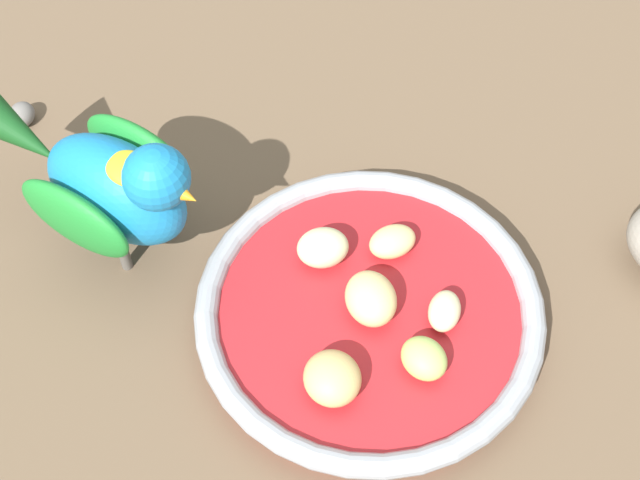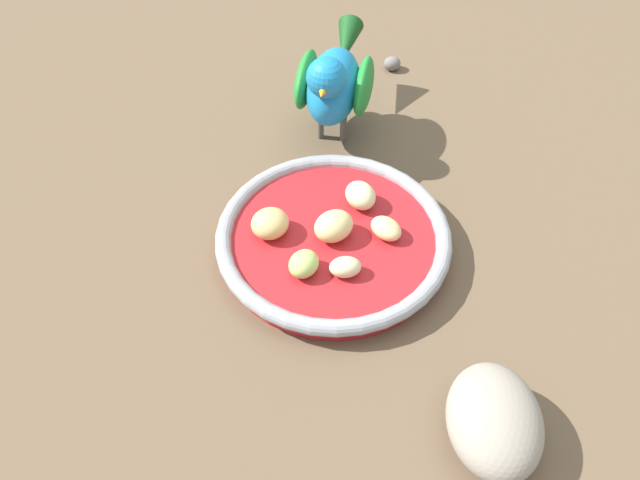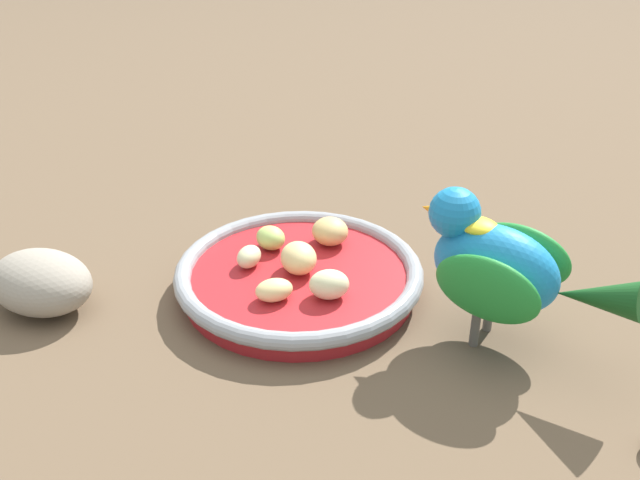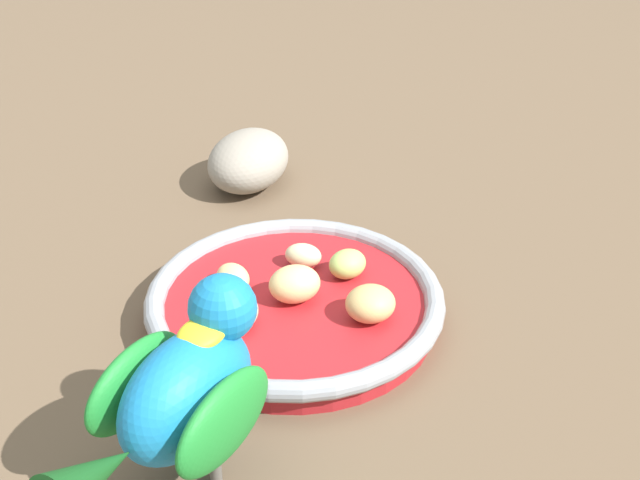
# 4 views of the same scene
# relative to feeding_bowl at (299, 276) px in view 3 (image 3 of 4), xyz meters

# --- Properties ---
(ground_plane) EXTENTS (4.00, 4.00, 0.00)m
(ground_plane) POSITION_rel_feeding_bowl_xyz_m (-0.01, -0.01, -0.01)
(ground_plane) COLOR brown
(feeding_bowl) EXTENTS (0.22, 0.22, 0.03)m
(feeding_bowl) POSITION_rel_feeding_bowl_xyz_m (0.00, 0.00, 0.00)
(feeding_bowl) COLOR #AD1E23
(feeding_bowl) RESTS_ON ground_plane
(apple_piece_0) EXTENTS (0.04, 0.05, 0.03)m
(apple_piece_0) POSITION_rel_feeding_bowl_xyz_m (0.03, 0.05, 0.02)
(apple_piece_0) COLOR tan
(apple_piece_0) RESTS_ON feeding_bowl
(apple_piece_1) EXTENTS (0.03, 0.03, 0.02)m
(apple_piece_1) POSITION_rel_feeding_bowl_xyz_m (-0.05, 0.01, 0.01)
(apple_piece_1) COLOR beige
(apple_piece_1) RESTS_ON feeding_bowl
(apple_piece_2) EXTENTS (0.04, 0.04, 0.03)m
(apple_piece_2) POSITION_rel_feeding_bowl_xyz_m (-0.00, 0.00, 0.02)
(apple_piece_2) COLOR #E5C67F
(apple_piece_2) RESTS_ON feeding_bowl
(apple_piece_3) EXTENTS (0.04, 0.03, 0.02)m
(apple_piece_3) POSITION_rel_feeding_bowl_xyz_m (0.03, -0.04, 0.02)
(apple_piece_3) COLOR beige
(apple_piece_3) RESTS_ON feeding_bowl
(apple_piece_4) EXTENTS (0.04, 0.03, 0.02)m
(apple_piece_4) POSITION_rel_feeding_bowl_xyz_m (-0.02, -0.05, 0.01)
(apple_piece_4) COLOR #E5C67F
(apple_piece_4) RESTS_ON feeding_bowl
(apple_piece_5) EXTENTS (0.04, 0.04, 0.02)m
(apple_piece_5) POSITION_rel_feeding_bowl_xyz_m (-0.03, 0.04, 0.02)
(apple_piece_5) COLOR #B2CC66
(apple_piece_5) RESTS_ON feeding_bowl
(parrot) EXTENTS (0.16, 0.13, 0.12)m
(parrot) POSITION_rel_feeding_bowl_xyz_m (0.16, -0.07, 0.06)
(parrot) COLOR #59544C
(parrot) RESTS_ON ground_plane
(rock_large) EXTENTS (0.11, 0.10, 0.05)m
(rock_large) POSITION_rel_feeding_bowl_xyz_m (-0.22, -0.03, 0.01)
(rock_large) COLOR gray
(rock_large) RESTS_ON ground_plane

